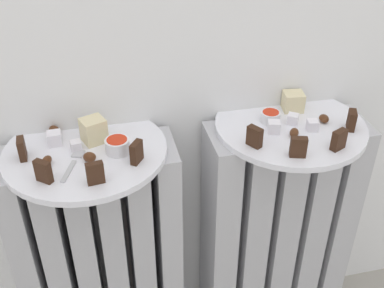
{
  "coord_description": "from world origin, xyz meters",
  "views": [
    {
      "loc": [
        -0.17,
        -0.47,
        1.1
      ],
      "look_at": [
        0.0,
        0.28,
        0.59
      ],
      "focal_mm": 44.51,
      "sensor_mm": 36.0,
      "label": 1
    }
  ],
  "objects": [
    {
      "name": "medjool_date_left_2",
      "position": [
        -0.26,
        0.34,
        0.62
      ],
      "size": [
        0.03,
        0.03,
        0.02
      ],
      "primitive_type": "ellipsoid",
      "rotation": [
        0.0,
        0.0,
        2.04
      ],
      "color": "#4C2814",
      "rests_on": "plate_left"
    },
    {
      "name": "dark_cake_slice_right_1",
      "position": [
        0.17,
        0.17,
        0.63
      ],
      "size": [
        0.03,
        0.02,
        0.04
      ],
      "primitive_type": "cube",
      "rotation": [
        0.0,
        0.0,
        -0.29
      ],
      "color": "#382114",
      "rests_on": "plate_right"
    },
    {
      "name": "radiator_right",
      "position": [
        0.2,
        0.28,
        0.29
      ],
      "size": [
        0.35,
        0.13,
        0.6
      ],
      "color": "#B2B2B7",
      "rests_on": "ground_plane"
    },
    {
      "name": "dark_cake_slice_right_3",
      "position": [
        0.31,
        0.23,
        0.63
      ],
      "size": [
        0.02,
        0.03,
        0.04
      ],
      "primitive_type": "cube",
      "rotation": [
        0.0,
        0.0,
        1.16
      ],
      "color": "#382114",
      "rests_on": "plate_right"
    },
    {
      "name": "turkish_delight_right_2",
      "position": [
        0.21,
        0.28,
        0.62
      ],
      "size": [
        0.03,
        0.03,
        0.02
      ],
      "primitive_type": "cube",
      "rotation": [
        0.0,
        0.0,
        1.0
      ],
      "color": "white",
      "rests_on": "plate_right"
    },
    {
      "name": "turkish_delight_right_1",
      "position": [
        0.23,
        0.25,
        0.62
      ],
      "size": [
        0.02,
        0.02,
        0.02
      ],
      "primitive_type": "cube",
      "rotation": [
        0.0,
        0.0,
        1.37
      ],
      "color": "white",
      "rests_on": "plate_right"
    },
    {
      "name": "plate_right",
      "position": [
        0.2,
        0.28,
        0.6
      ],
      "size": [
        0.3,
        0.3,
        0.01
      ],
      "primitive_type": "cylinder",
      "color": "white",
      "rests_on": "radiator_right"
    },
    {
      "name": "jam_bowl_right",
      "position": [
        0.17,
        0.3,
        0.62
      ],
      "size": [
        0.04,
        0.04,
        0.02
      ],
      "color": "white",
      "rests_on": "plate_right"
    },
    {
      "name": "fork",
      "position": [
        -0.22,
        0.24,
        0.61
      ],
      "size": [
        0.05,
        0.09,
        0.0
      ],
      "color": "#B7B7BC",
      "rests_on": "plate_left"
    },
    {
      "name": "dark_cake_slice_right_2",
      "position": [
        0.25,
        0.18,
        0.63
      ],
      "size": [
        0.03,
        0.02,
        0.04
      ],
      "primitive_type": "cube",
      "rotation": [
        0.0,
        0.0,
        0.43
      ],
      "color": "#382114",
      "rests_on": "plate_right"
    },
    {
      "name": "medjool_date_left_1",
      "position": [
        -0.2,
        0.24,
        0.62
      ],
      "size": [
        0.03,
        0.03,
        0.02
      ],
      "primitive_type": "ellipsoid",
      "rotation": [
        0.0,
        0.0,
        2.71
      ],
      "color": "#4C2814",
      "rests_on": "plate_left"
    },
    {
      "name": "medjool_date_right_0",
      "position": [
        0.19,
        0.23,
        0.62
      ],
      "size": [
        0.03,
        0.03,
        0.02
      ],
      "primitive_type": "ellipsoid",
      "rotation": [
        0.0,
        0.0,
        1.06
      ],
      "color": "#4C2814",
      "rests_on": "plate_right"
    },
    {
      "name": "dark_cake_slice_left_0",
      "position": [
        -0.31,
        0.27,
        0.63
      ],
      "size": [
        0.01,
        0.03,
        0.04
      ],
      "primitive_type": "cube",
      "rotation": [
        0.0,
        0.0,
        -1.52
      ],
      "color": "#382114",
      "rests_on": "plate_left"
    },
    {
      "name": "dark_cake_slice_left_3",
      "position": [
        -0.11,
        0.22,
        0.63
      ],
      "size": [
        0.03,
        0.03,
        0.04
      ],
      "primitive_type": "cube",
      "rotation": [
        0.0,
        0.0,
        0.96
      ],
      "color": "#382114",
      "rests_on": "plate_left"
    },
    {
      "name": "plate_left",
      "position": [
        -0.2,
        0.28,
        0.6
      ],
      "size": [
        0.3,
        0.3,
        0.01
      ],
      "primitive_type": "cylinder",
      "color": "white",
      "rests_on": "radiator_left"
    },
    {
      "name": "jam_bowl_left",
      "position": [
        -0.14,
        0.26,
        0.62
      ],
      "size": [
        0.05,
        0.05,
        0.03
      ],
      "color": "white",
      "rests_on": "plate_left"
    },
    {
      "name": "marble_cake_slice_right_0",
      "position": [
        0.23,
        0.33,
        0.63
      ],
      "size": [
        0.05,
        0.04,
        0.04
      ],
      "primitive_type": "cube",
      "rotation": [
        0.0,
        0.0,
        -0.15
      ],
      "color": "beige",
      "rests_on": "plate_right"
    },
    {
      "name": "medjool_date_right_1",
      "position": [
        0.27,
        0.27,
        0.62
      ],
      "size": [
        0.02,
        0.03,
        0.01
      ],
      "primitive_type": "ellipsoid",
      "rotation": [
        0.0,
        0.0,
        1.36
      ],
      "color": "#4C2814",
      "rests_on": "plate_right"
    },
    {
      "name": "turkish_delight_left_1",
      "position": [
        -0.22,
        0.28,
        0.62
      ],
      "size": [
        0.02,
        0.02,
        0.02
      ],
      "primitive_type": "cube",
      "rotation": [
        0.0,
        0.0,
        0.14
      ],
      "color": "white",
      "rests_on": "plate_left"
    },
    {
      "name": "turkish_delight_right_0",
      "position": [
        0.16,
        0.26,
        0.62
      ],
      "size": [
        0.03,
        0.03,
        0.02
      ],
      "primitive_type": "cube",
      "rotation": [
        0.0,
        0.0,
        1.27
      ],
      "color": "white",
      "rests_on": "plate_right"
    },
    {
      "name": "radiator_left",
      "position": [
        -0.2,
        0.28,
        0.29
      ],
      "size": [
        0.35,
        0.13,
        0.6
      ],
      "color": "#B2B2B7",
      "rests_on": "ground_plane"
    },
    {
      "name": "turkish_delight_left_0",
      "position": [
        -0.19,
        0.34,
        0.62
      ],
      "size": [
        0.03,
        0.03,
        0.02
      ],
      "primitive_type": "cube",
      "rotation": [
        0.0,
        0.0,
        0.55
      ],
      "color": "white",
      "rests_on": "plate_left"
    },
    {
      "name": "dark_cake_slice_left_2",
      "position": [
        -0.19,
        0.17,
        0.63
      ],
      "size": [
        0.03,
        0.02,
        0.04
      ],
      "primitive_type": "cube",
      "rotation": [
        0.0,
        0.0,
        0.13
      ],
      "color": "#382114",
      "rests_on": "plate_left"
    },
    {
      "name": "medjool_date_left_0",
      "position": [
        -0.27,
        0.24,
        0.62
      ],
      "size": [
        0.02,
        0.03,
        0.02
      ],
      "primitive_type": "ellipsoid",
      "rotation": [
        0.0,
        0.0,
        1.07
      ],
      "color": "#4C2814",
      "rests_on": "plate_left"
    },
    {
      "name": "dark_cake_slice_left_1",
      "position": [
        -0.27,
        0.2,
        0.63
      ],
      "size": [
        0.03,
        0.03,
        0.04
      ],
      "primitive_type": "cube",
      "rotation": [
        0.0,
        0.0,
        -0.69
      ],
      "color": "#382114",
      "rests_on": "plate_left"
    },
    {
      "name": "marble_cake_slice_left_0",
      "position": [
        -0.18,
        0.3,
        0.63
      ],
      "size": [
        0.05,
        0.05,
        0.05
      ],
      "primitive_type": "cube",
      "rotation": [
        0.0,
        0.0,
        0.37
      ],
      "color": "beige",
      "rests_on": "plate_left"
    },
    {
      "name": "dark_cake_slice_right_0",
      "position": [
        0.1,
        0.22,
        0.63
      ],
      "size": [
        0.03,
        0.03,
        0.04
      ],
      "primitive_type": "cube",
      "rotation": [
        0.0,
        0.0,
        -1.02
      ],
      "color": "#382114",
      "rests_on": "plate_right"
    },
    {
      "name": "turkish_delight_left_2",
      "position": [
        -0.26,
        0.31,
        0.62
      ],
      "size": [
        0.03,
        0.03,
        0.03
      ],
      "primitive_type": "cube",
      "rotation": [
        0.0,
        0.0,
        0.04
      ],
      "color": "white",
      "rests_on": "plate_left"
    }
  ]
}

